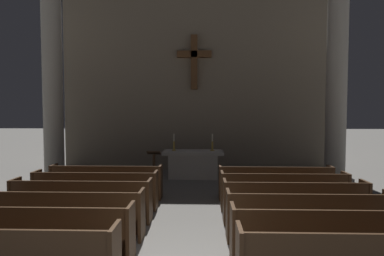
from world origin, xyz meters
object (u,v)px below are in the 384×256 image
at_px(altar, 193,164).
at_px(lectern, 154,169).
at_px(pew_left_row_2, 39,232).
at_px(column_left_second, 53,84).
at_px(pew_left_row_3, 63,214).
at_px(candlestick_left, 174,145).
at_px(pew_right_row_3, 309,216).
at_px(pew_left_row_5, 96,190).
at_px(candlestick_right, 212,145).
at_px(pew_right_row_5, 284,191).
at_px(pew_left_row_6, 107,181).
at_px(pew_right_row_2, 328,236).
at_px(pew_right_row_4, 295,202).
at_px(pew_right_row_6, 275,183).
at_px(column_right_second, 337,84).
at_px(pew_left_row_4, 82,200).

height_order(altar, lectern, lectern).
height_order(pew_left_row_2, lectern, lectern).
relative_size(column_left_second, lectern, 6.02).
bearing_deg(pew_left_row_3, candlestick_left, 73.95).
bearing_deg(pew_right_row_3, pew_left_row_5, 157.73).
height_order(pew_left_row_5, candlestick_right, candlestick_right).
relative_size(pew_right_row_5, candlestick_left, 5.01).
bearing_deg(column_left_second, altar, 6.38).
xyz_separation_m(pew_left_row_3, pew_left_row_6, (0.00, 2.89, 0.00)).
distance_m(pew_right_row_2, candlestick_right, 6.95).
height_order(pew_right_row_4, lectern, lectern).
bearing_deg(column_left_second, pew_right_row_6, -17.66).
bearing_deg(lectern, column_left_second, 169.82).
relative_size(pew_right_row_3, pew_right_row_4, 1.00).
bearing_deg(column_left_second, pew_left_row_2, -67.56).
bearing_deg(pew_left_row_3, column_right_second, 35.64).
relative_size(pew_left_row_3, pew_left_row_4, 1.00).
bearing_deg(pew_right_row_6, lectern, 155.40).
xyz_separation_m(altar, candlestick_right, (0.70, 0.00, 0.67)).
bearing_deg(pew_left_row_4, pew_left_row_5, 90.00).
height_order(pew_left_row_3, pew_right_row_3, same).
bearing_deg(pew_left_row_5, pew_left_row_4, -90.00).
bearing_deg(altar, pew_left_row_4, -116.20).
distance_m(pew_left_row_2, column_right_second, 9.95).
xyz_separation_m(pew_right_row_2, altar, (-2.35, 6.71, 0.06)).
distance_m(column_left_second, candlestick_left, 4.76).
xyz_separation_m(pew_right_row_3, pew_right_row_6, (0.00, 2.89, 0.00)).
relative_size(pew_left_row_2, pew_left_row_6, 1.00).
bearing_deg(pew_right_row_4, pew_left_row_6, 157.73).
xyz_separation_m(pew_left_row_4, column_left_second, (-2.54, 4.23, 2.91)).
xyz_separation_m(pew_left_row_6, column_left_second, (-2.54, 2.31, 2.91)).
height_order(pew_right_row_2, candlestick_left, candlestick_left).
bearing_deg(lectern, pew_left_row_3, -103.51).
bearing_deg(candlestick_right, pew_left_row_2, -114.47).
height_order(pew_right_row_2, pew_right_row_3, same).
bearing_deg(candlestick_right, lectern, -148.53).
relative_size(column_left_second, column_right_second, 1.00).
bearing_deg(pew_left_row_2, pew_left_row_3, 90.00).
distance_m(pew_right_row_4, candlestick_right, 5.11).
bearing_deg(lectern, pew_left_row_2, -101.21).
relative_size(column_left_second, candlestick_right, 11.20).
bearing_deg(altar, column_left_second, -173.62).
distance_m(pew_left_row_5, candlestick_right, 4.94).
bearing_deg(pew_left_row_5, column_right_second, 24.29).
distance_m(pew_left_row_3, pew_right_row_6, 5.52).
distance_m(pew_left_row_2, pew_right_row_5, 5.52).
height_order(pew_right_row_5, lectern, lectern).
distance_m(pew_left_row_3, lectern, 4.67).
relative_size(pew_left_row_5, candlestick_right, 5.01).
height_order(pew_left_row_6, pew_right_row_3, same).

